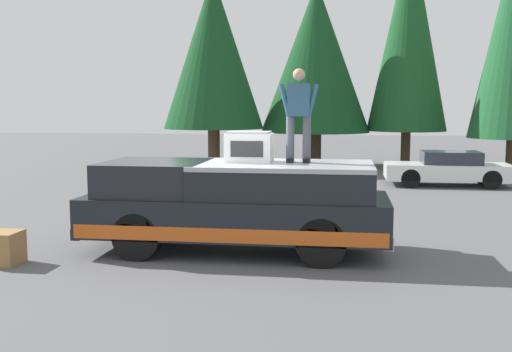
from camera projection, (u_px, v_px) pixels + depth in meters
ground_plane at (219, 248)px, 11.33m from camera, size 90.00×90.00×0.00m
pickup_truck at (236, 205)px, 11.01m from camera, size 2.01×5.54×1.65m
compressor_unit at (250, 147)px, 11.01m from camera, size 0.65×0.84×0.56m
person_on_truck_bed at (299, 113)px, 10.84m from camera, size 0.29×0.72×1.69m
parked_car_white at (448, 169)px, 20.15m from camera, size 1.64×4.10×1.16m
wooden_crate at (3, 248)px, 10.19m from camera, size 0.56×0.56×0.56m
conifer_left at (409, 31)px, 25.61m from camera, size 3.40×3.40×10.11m
conifer_center_left at (316, 58)px, 26.14m from camera, size 4.77×4.77×8.00m
conifer_center_right at (213, 52)px, 25.22m from camera, size 4.23×4.23×8.14m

